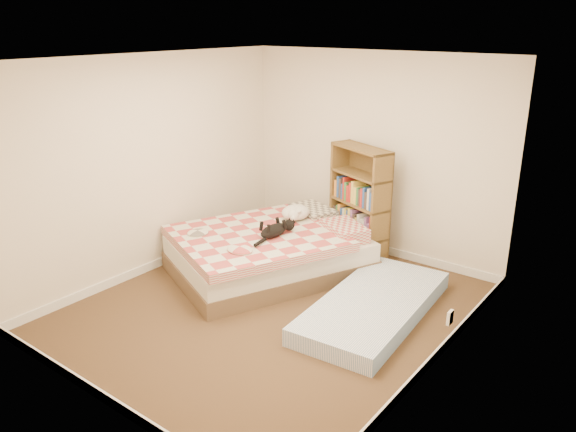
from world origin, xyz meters
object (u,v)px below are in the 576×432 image
Objects in this scene: bookshelf at (360,217)px; floor_mattress at (373,306)px; white_dog at (296,213)px; black_cat at (276,230)px; bed at (271,251)px.

floor_mattress is at bearing -32.02° from bookshelf.
bookshelf is 0.80m from white_dog.
floor_mattress is (0.87, -1.17, -0.44)m from bookshelf.
bed is at bearing 160.71° from black_cat.
floor_mattress is 1.69m from white_dog.
white_dog reaches higher than floor_mattress.
black_cat is (0.14, -0.09, 0.32)m from bed.
floor_mattress is at bearing 8.82° from black_cat.
white_dog is (0.00, 0.47, 0.34)m from bed.
bed is 1.29× the size of floor_mattress.
bed is 0.59m from white_dog.
bookshelf is 1.18m from black_cat.
bookshelf reaches higher than black_cat.
bookshelf reaches higher than white_dog.
black_cat is at bearing -91.71° from bookshelf.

